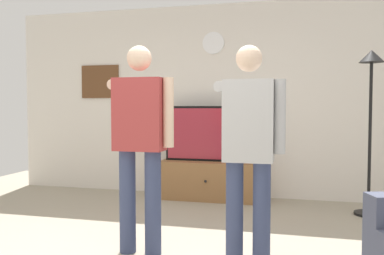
% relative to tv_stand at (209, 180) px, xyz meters
% --- Properties ---
extents(back_wall, '(6.40, 0.10, 2.70)m').
position_rel_tv_stand_xyz_m(back_wall, '(0.17, 0.35, 1.09)').
color(back_wall, silver).
rests_on(back_wall, ground_plane).
extents(tv_stand, '(1.33, 0.43, 0.52)m').
position_rel_tv_stand_xyz_m(tv_stand, '(0.00, 0.00, 0.00)').
color(tv_stand, olive).
rests_on(tv_stand, ground_plane).
extents(television, '(1.23, 0.07, 0.75)m').
position_rel_tv_stand_xyz_m(television, '(0.00, 0.05, 0.64)').
color(television, black).
rests_on(television, tv_stand).
extents(wall_clock, '(0.31, 0.03, 0.31)m').
position_rel_tv_stand_xyz_m(wall_clock, '(0.00, 0.29, 1.90)').
color(wall_clock, white).
extents(framed_picture, '(0.60, 0.04, 0.49)m').
position_rel_tv_stand_xyz_m(framed_picture, '(-1.75, 0.30, 1.38)').
color(framed_picture, brown).
extents(floor_lamp, '(0.32, 0.32, 1.91)m').
position_rel_tv_stand_xyz_m(floor_lamp, '(1.97, -0.34, 1.10)').
color(floor_lamp, black).
rests_on(floor_lamp, ground_plane).
extents(person_standing_nearer_lamp, '(0.60, 0.78, 1.77)m').
position_rel_tv_stand_xyz_m(person_standing_nearer_lamp, '(-0.15, -2.15, 0.75)').
color(person_standing_nearer_lamp, '#384266').
rests_on(person_standing_nearer_lamp, ground_plane).
extents(person_standing_nearer_couch, '(0.57, 0.78, 1.74)m').
position_rel_tv_stand_xyz_m(person_standing_nearer_couch, '(0.77, -2.15, 0.72)').
color(person_standing_nearer_couch, '#384266').
rests_on(person_standing_nearer_couch, ground_plane).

